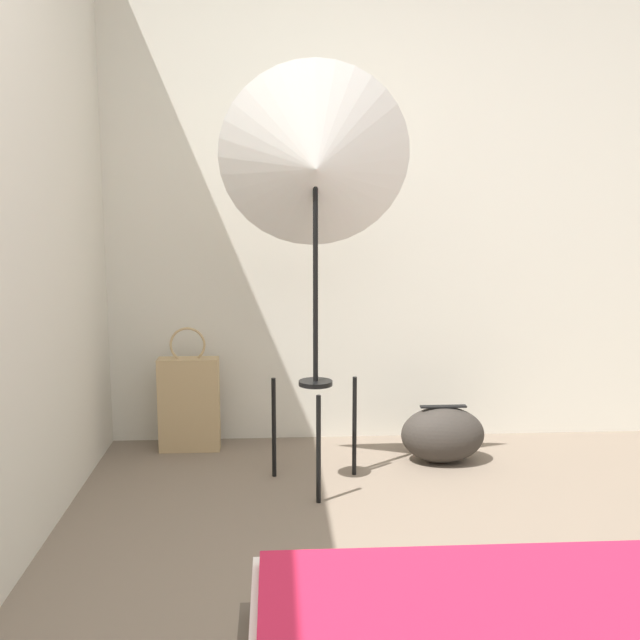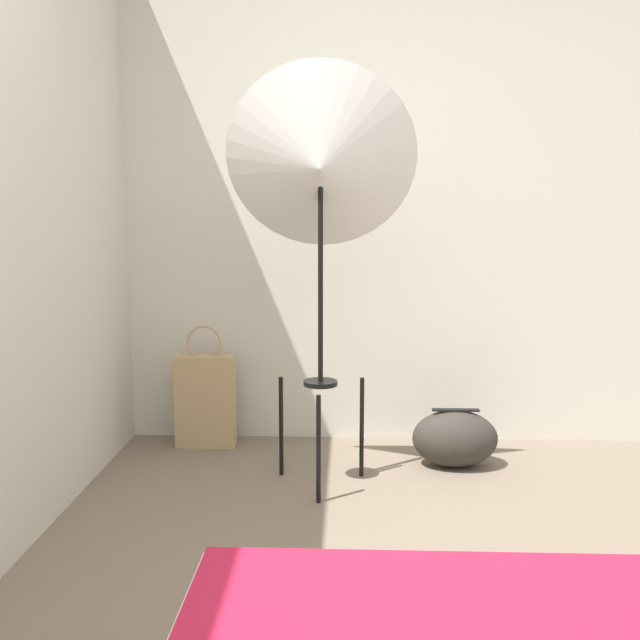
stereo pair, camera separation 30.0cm
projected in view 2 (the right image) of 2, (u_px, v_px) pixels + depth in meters
wall_back at (384, 191)px, 3.82m from camera, size 8.00×0.05×2.60m
wall_side_left at (5, 183)px, 2.55m from camera, size 0.05×8.00×2.60m
photo_umbrella at (321, 166)px, 3.12m from camera, size 0.82×0.45×1.81m
tote_bag at (205, 400)px, 3.82m from camera, size 0.30×0.11×0.63m
duffel_bag at (455, 438)px, 3.54m from camera, size 0.40×0.27×0.28m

